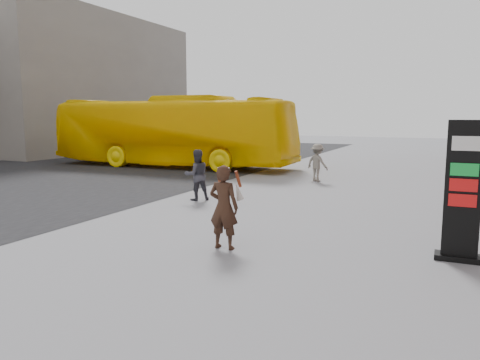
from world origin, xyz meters
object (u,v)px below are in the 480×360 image
at_px(info_pylon, 463,191).
at_px(pedestrian_b, 317,163).
at_px(bus, 172,132).
at_px(woman, 224,206).
at_px(pedestrian_a, 197,175).

relative_size(info_pylon, pedestrian_b, 1.71).
bearing_deg(bus, info_pylon, -131.05).
bearing_deg(info_pylon, bus, 139.37).
relative_size(info_pylon, woman, 1.53).
distance_m(info_pylon, bus, 17.73).
distance_m(woman, pedestrian_b, 10.33).
height_order(woman, bus, bus).
xyz_separation_m(pedestrian_a, pedestrian_b, (2.35, 5.78, -0.04)).
distance_m(woman, pedestrian_a, 5.55).
distance_m(bus, pedestrian_a, 10.03).
bearing_deg(bus, woman, -144.74).
relative_size(woman, bus, 0.13).
xyz_separation_m(woman, pedestrian_b, (-0.89, 10.29, -0.11)).
relative_size(woman, pedestrian_b, 1.12).
height_order(info_pylon, pedestrian_a, info_pylon).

